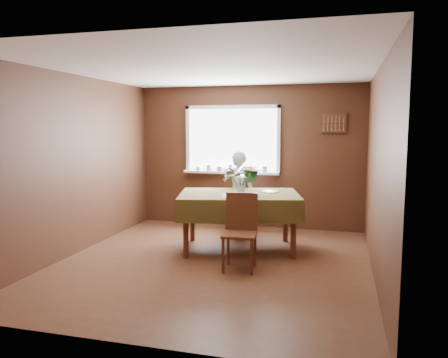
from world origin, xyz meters
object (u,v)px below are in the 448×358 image
(flower_bouquet, at_px, (241,176))
(dining_table, at_px, (239,200))
(seated_woman, at_px, (239,194))
(chair_near, at_px, (241,228))
(chair_far, at_px, (238,202))

(flower_bouquet, bearing_deg, dining_table, 109.82)
(dining_table, relative_size, seated_woman, 1.38)
(chair_near, distance_m, flower_bouquet, 0.87)
(chair_near, bearing_deg, seated_woman, 99.79)
(chair_far, xyz_separation_m, flower_bouquet, (0.31, -1.10, 0.57))
(chair_near, bearing_deg, chair_far, 100.27)
(chair_far, distance_m, flower_bouquet, 1.27)
(seated_woman, bearing_deg, chair_far, -70.64)
(chair_near, height_order, seated_woman, seated_woman)
(seated_woman, bearing_deg, chair_near, 103.40)
(flower_bouquet, bearing_deg, seated_woman, 104.99)
(dining_table, distance_m, chair_near, 0.87)
(dining_table, height_order, seated_woman, seated_woman)
(seated_woman, bearing_deg, dining_table, 103.12)
(dining_table, xyz_separation_m, flower_bouquet, (0.07, -0.20, 0.38))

